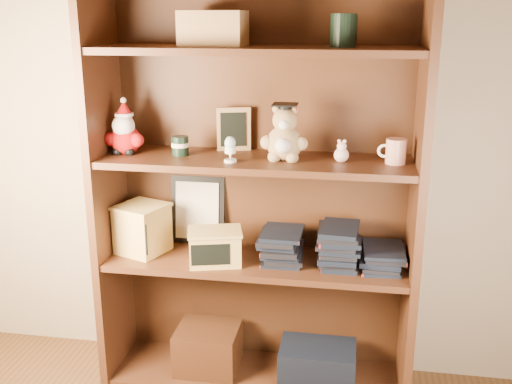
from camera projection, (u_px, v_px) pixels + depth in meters
room_envelope at (251, 51)px, 0.80m from camera, size 3.04×3.04×2.51m
bookcase at (258, 199)px, 2.29m from camera, size 1.20×0.35×1.60m
shelf_lower at (256, 262)px, 2.32m from camera, size 1.14×0.33×0.02m
shelf_upper at (256, 161)px, 2.20m from camera, size 1.14×0.33×0.02m
santa_plush at (125, 133)px, 2.25m from camera, size 0.16×0.11×0.22m
teachers_tin at (180, 146)px, 2.23m from camera, size 0.06×0.06×0.07m
chalkboard_plaque at (234, 130)px, 2.30m from camera, size 0.13×0.09×0.17m
egg_cup at (230, 148)px, 2.12m from camera, size 0.04×0.04×0.09m
grad_teddy_bear at (284, 138)px, 2.15m from camera, size 0.17×0.15×0.21m
pink_figurine at (341, 153)px, 2.14m from camera, size 0.05×0.05×0.08m
teacher_mug at (395, 151)px, 2.11m from camera, size 0.10×0.07×0.09m
certificate_frame at (198, 210)px, 2.44m from camera, size 0.22×0.06×0.28m
treats_box at (142, 228)px, 2.36m from camera, size 0.23×0.23×0.19m
pencils_box at (215, 247)px, 2.25m from camera, size 0.23×0.19×0.13m
book_stack_left at (281, 247)px, 2.28m from camera, size 0.14×0.20×0.11m
book_stack_mid at (340, 247)px, 2.24m from camera, size 0.14×0.20×0.14m
book_stack_right at (383, 257)px, 2.22m from camera, size 0.14×0.20×0.08m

